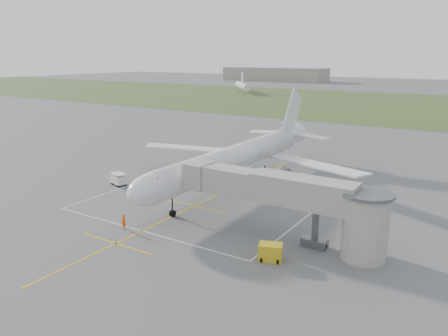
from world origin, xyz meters
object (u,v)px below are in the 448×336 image
Objects in this scene: gpu_unit at (270,252)px; ramp_worker_nose at (124,222)px; jet_bridge at (296,200)px; ramp_worker_wing at (195,168)px; airliner at (236,158)px; baggage_cart at (119,179)px.

ramp_worker_nose is at bearing 165.83° from gpu_unit.
jet_bridge is 14.31× the size of ramp_worker_wing.
ramp_worker_wing is at bearing 162.35° from airliner.
jet_bridge reaches higher than gpu_unit.
baggage_cart is (-31.16, 5.08, -3.79)m from jet_bridge.
baggage_cart is (-15.44, -9.17, -3.43)m from airliner.
airliner reaches higher than baggage_cart.
ramp_worker_wing is at bearing 145.95° from jet_bridge.
gpu_unit is 1.45× the size of ramp_worker_nose.
ramp_worker_nose is (-17.66, -1.92, 0.07)m from gpu_unit.
baggage_cart is 1.86× the size of ramp_worker_wing.
gpu_unit is 0.86× the size of baggage_cart.
ramp_worker_nose reaches higher than ramp_worker_wing.
airliner is 17.88× the size of gpu_unit.
airliner is at bearing 88.92° from ramp_worker_nose.
ramp_worker_nose is (13.31, -12.24, -0.06)m from baggage_cart.
baggage_cart is 13.48m from ramp_worker_wing.
gpu_unit is at bearing -1.45° from baggage_cart.
baggage_cart is at bearing 89.35° from ramp_worker_wing.
ramp_worker_wing is (5.29, 12.40, -0.14)m from baggage_cart.
jet_bridge is 7.69× the size of baggage_cart.
ramp_worker_nose is at bearing -158.13° from jet_bridge.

